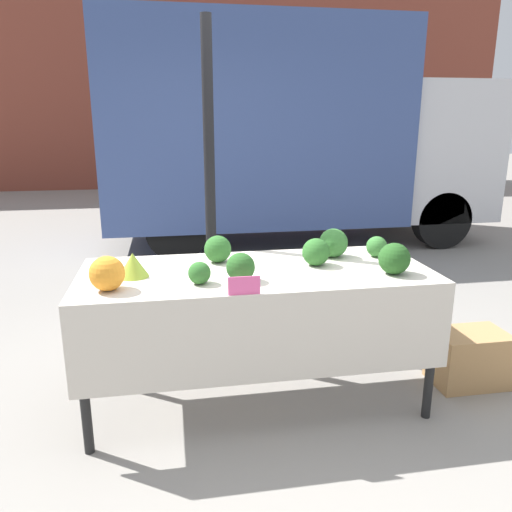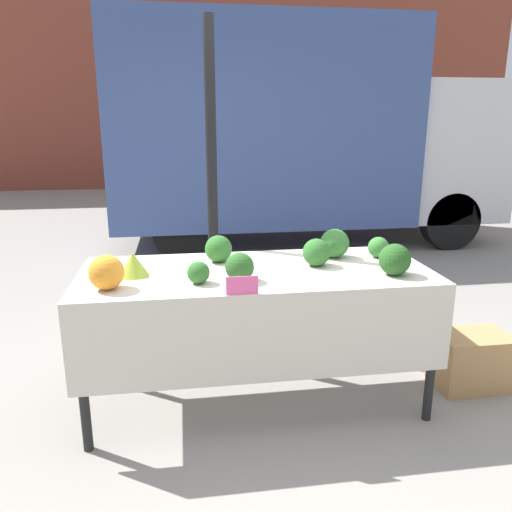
{
  "view_description": "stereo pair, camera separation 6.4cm",
  "coord_description": "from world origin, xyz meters",
  "px_view_note": "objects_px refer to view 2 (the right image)",
  "views": [
    {
      "loc": [
        -0.46,
        -2.64,
        1.63
      ],
      "look_at": [
        0.0,
        0.0,
        0.9
      ],
      "focal_mm": 35.0,
      "sensor_mm": 36.0,
      "label": 1
    },
    {
      "loc": [
        -0.4,
        -2.65,
        1.63
      ],
      "look_at": [
        0.0,
        0.0,
        0.9
      ],
      "focal_mm": 35.0,
      "sensor_mm": 36.0,
      "label": 2
    }
  ],
  "objects_px": {
    "orange_cauliflower": "(106,272)",
    "produce_crate": "(472,360)",
    "parked_truck": "(294,132)",
    "price_sign": "(242,285)"
  },
  "relations": [
    {
      "from": "orange_cauliflower",
      "to": "produce_crate",
      "type": "xyz_separation_m",
      "value": [
        2.14,
        0.18,
        -0.73
      ]
    },
    {
      "from": "parked_truck",
      "to": "price_sign",
      "type": "relative_size",
      "value": 32.3
    },
    {
      "from": "produce_crate",
      "to": "orange_cauliflower",
      "type": "bearing_deg",
      "value": -175.2
    },
    {
      "from": "orange_cauliflower",
      "to": "price_sign",
      "type": "distance_m",
      "value": 0.68
    },
    {
      "from": "price_sign",
      "to": "orange_cauliflower",
      "type": "bearing_deg",
      "value": 164.84
    },
    {
      "from": "parked_truck",
      "to": "orange_cauliflower",
      "type": "bearing_deg",
      "value": -114.13
    },
    {
      "from": "parked_truck",
      "to": "produce_crate",
      "type": "bearing_deg",
      "value": -86.41
    },
    {
      "from": "price_sign",
      "to": "produce_crate",
      "type": "relative_size",
      "value": 0.35
    },
    {
      "from": "parked_truck",
      "to": "produce_crate",
      "type": "distance_m",
      "value": 4.25
    },
    {
      "from": "produce_crate",
      "to": "parked_truck",
      "type": "bearing_deg",
      "value": 93.59
    }
  ]
}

